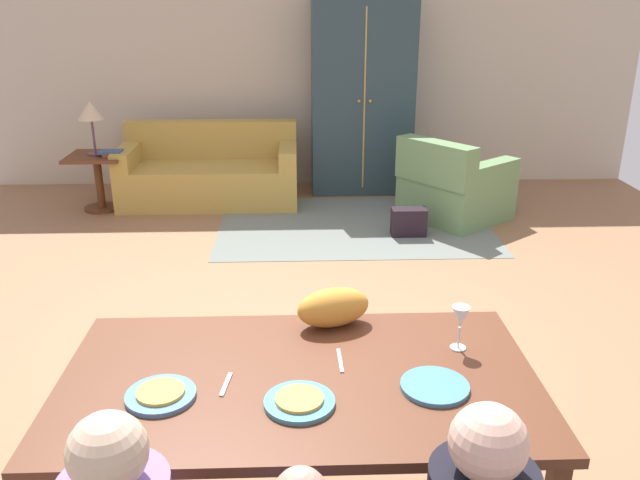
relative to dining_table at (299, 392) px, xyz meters
The scene contains 21 objects.
ground_plane 2.19m from the dining_table, 84.35° to the left, with size 7.44×6.74×0.02m, color #916645.
back_wall 5.53m from the dining_table, 87.87° to the left, with size 7.44×0.10×2.70m, color beige.
dining_table is the anchor object (origin of this frame).
plate_near_man 0.51m from the dining_table, 166.25° to the right, with size 0.25×0.25×0.02m, color teal.
pizza_near_man 0.51m from the dining_table, 166.25° to the right, with size 0.17×0.17×0.01m, color gold.
plate_near_child 0.20m from the dining_table, 90.00° to the right, with size 0.25×0.25×0.02m, color teal.
pizza_near_child 0.20m from the dining_table, 90.00° to the right, with size 0.17×0.17×0.01m, color gold.
plate_near_woman 0.51m from the dining_table, 11.52° to the right, with size 0.25×0.25×0.02m, color teal.
wine_glass 0.70m from the dining_table, 15.66° to the left, with size 0.07×0.07×0.19m.
fork 0.28m from the dining_table, 169.41° to the right, with size 0.02×0.15×0.01m, color silver.
knife 0.20m from the dining_table, 31.92° to the left, with size 0.01×0.17×0.01m, color silver.
cat 0.45m from the dining_table, 69.28° to the left, with size 0.32×0.16×0.17m, color orange.
area_rug 3.95m from the dining_table, 81.86° to the left, with size 2.60×1.80×0.01m, color slate.
couch 4.81m from the dining_table, 101.15° to the left, with size 1.86×0.86×0.82m.
armchair 4.31m from the dining_table, 69.02° to the left, with size 1.20×1.20×0.82m.
armoire 5.16m from the dining_table, 81.88° to the left, with size 1.10×0.59×2.10m.
side_table 4.90m from the dining_table, 114.60° to the left, with size 0.56×0.56×0.58m.
table_lamp 4.90m from the dining_table, 114.60° to the left, with size 0.26×0.26×0.54m.
book_lower 4.76m from the dining_table, 112.59° to the left, with size 0.22×0.16×0.03m, color #983A2D.
book_upper 4.77m from the dining_table, 113.03° to the left, with size 0.22×0.16×0.03m, color #395276.
handbag 3.74m from the dining_table, 73.78° to the left, with size 0.32×0.16×0.26m, color black.
Camera 1 is at (-0.20, -3.39, 2.09)m, focal length 36.41 mm.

